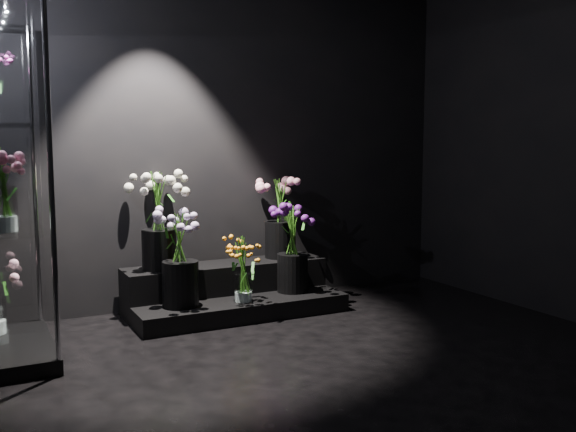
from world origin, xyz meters
TOP-DOWN VIEW (x-y plane):
  - floor at (0.00, 0.00)m, footprint 4.00×4.00m
  - wall_back at (0.00, 2.00)m, footprint 4.00×0.00m
  - display_riser at (-0.08, 1.68)m, footprint 1.59×0.70m
  - bouquet_orange_bells at (-0.09, 1.41)m, footprint 0.28×0.28m
  - bouquet_lilac at (-0.54, 1.49)m, footprint 0.35×0.35m
  - bouquet_purple at (0.37, 1.53)m, footprint 0.35×0.35m
  - bouquet_cream_roses at (-0.60, 1.78)m, footprint 0.52×0.52m
  - bouquet_pink_roses at (0.41, 1.81)m, footprint 0.51×0.51m
  - bouquet_case_pink at (-1.67, 1.06)m, footprint 0.34×0.34m

SIDE VIEW (x-z plane):
  - floor at x=0.00m, z-range 0.00..0.00m
  - display_riser at x=-0.08m, z-range -0.03..0.32m
  - bouquet_orange_bells at x=-0.09m, z-range 0.14..0.60m
  - bouquet_lilac at x=-0.54m, z-range 0.17..0.84m
  - bouquet_purple at x=0.37m, z-range 0.17..0.84m
  - bouquet_pink_roses at x=0.41m, z-range 0.41..1.08m
  - bouquet_cream_roses at x=-0.60m, z-range 0.41..1.12m
  - bouquet_case_pink at x=-1.67m, z-range 0.80..1.25m
  - wall_back at x=0.00m, z-range -0.60..3.40m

